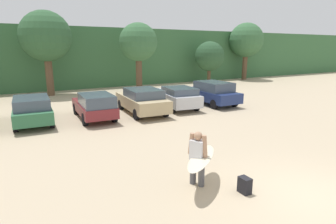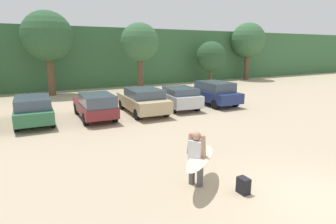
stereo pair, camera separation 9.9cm
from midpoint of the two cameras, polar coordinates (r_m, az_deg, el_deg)
ground_plane at (r=8.63m, az=27.04°, el=-15.26°), size 120.00×120.00×0.00m
hillside_ridge at (r=34.10m, az=-18.12°, el=10.74°), size 108.00×12.00×5.86m
tree_far_left at (r=25.11m, az=-23.85°, el=13.89°), size 4.03×4.03×6.82m
tree_center_left at (r=25.96m, az=-6.21°, el=13.89°), size 3.43×3.43×6.12m
tree_ridge_back at (r=31.41m, az=8.40°, el=11.19°), size 3.21×3.21×4.61m
tree_center at (r=36.41m, az=15.63°, el=13.92°), size 4.12×4.12×6.90m
parked_car_forest_green at (r=16.14m, az=-26.20°, el=0.53°), size 1.94×4.51×1.46m
parked_car_maroon at (r=15.93m, az=-14.96°, el=1.32°), size 1.88×4.37×1.48m
parked_car_tan at (r=16.91m, az=-5.49°, el=2.42°), size 2.20×4.72×1.52m
parked_car_silver at (r=18.42m, az=1.43°, el=3.22°), size 2.34×4.76×1.43m
parked_car_navy at (r=19.78m, az=8.84°, el=3.97°), size 1.94×4.49×1.61m
person_adult at (r=8.03m, az=5.72°, el=-8.82°), size 0.44×0.62×1.61m
surfboard_cream at (r=8.03m, az=6.48°, el=-9.23°), size 2.01×1.92×0.15m
backpack_dropped at (r=8.11m, az=15.07°, el=-14.27°), size 0.24×0.34×0.45m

